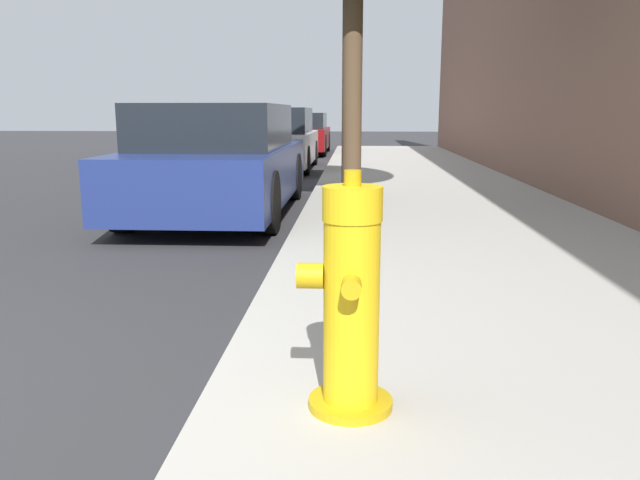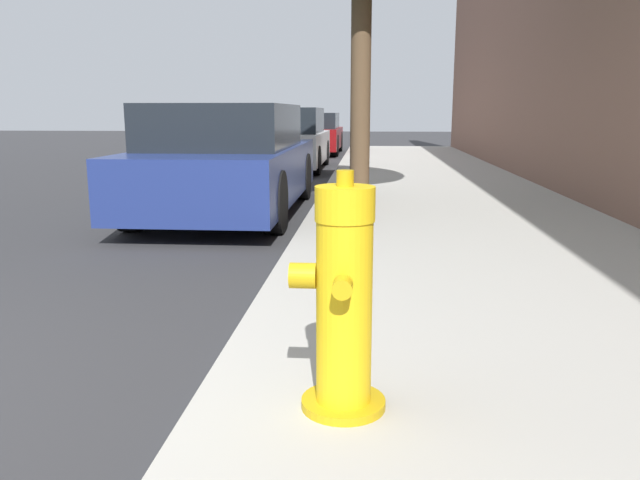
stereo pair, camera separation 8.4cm
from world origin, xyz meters
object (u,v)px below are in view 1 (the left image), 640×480
parked_car_mid (274,140)px  parked_car_far (300,134)px  fire_hydrant (351,303)px  parked_car_near (220,161)px

parked_car_mid → parked_car_far: bearing=89.1°
parked_car_mid → parked_car_far: (0.09, 5.40, -0.04)m
parked_car_far → fire_hydrant: bearing=-84.2°
parked_car_near → fire_hydrant: bearing=-72.8°
parked_car_near → parked_car_mid: 6.25m
parked_car_near → parked_car_far: 11.65m
fire_hydrant → parked_car_mid: size_ratio=0.24×
parked_car_near → parked_car_far: (-0.03, 11.65, -0.06)m
parked_car_near → parked_car_mid: bearing=91.1°
fire_hydrant → parked_car_near: bearing=107.2°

